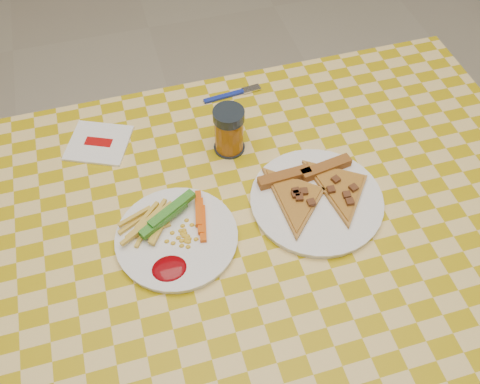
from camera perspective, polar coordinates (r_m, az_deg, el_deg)
name	(u,v)px	position (r m, az deg, el deg)	size (l,w,h in m)	color
ground	(250,359)	(1.74, 1.12, -17.40)	(8.00, 8.00, 0.00)	beige
table	(255,241)	(1.12, 1.65, -5.28)	(1.28, 0.88, 0.76)	silver
plate_left	(177,238)	(1.04, -6.75, -4.95)	(0.23, 0.23, 0.01)	white
plate_right	(316,201)	(1.09, 8.15, -0.99)	(0.26, 0.26, 0.01)	white
fries_veggies	(170,228)	(1.03, -7.48, -3.81)	(0.20, 0.18, 0.04)	#EDBC4B
pizza_slices	(315,190)	(1.09, 8.05, 0.17)	(0.25, 0.23, 0.02)	#C47B3C
drink_glass	(229,131)	(1.14, -1.18, 6.54)	(0.07, 0.07, 0.11)	black
napkin	(99,143)	(1.23, -14.83, 5.08)	(0.17, 0.16, 0.01)	white
fork	(233,94)	(1.30, -0.75, 10.44)	(0.14, 0.03, 0.01)	#162799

